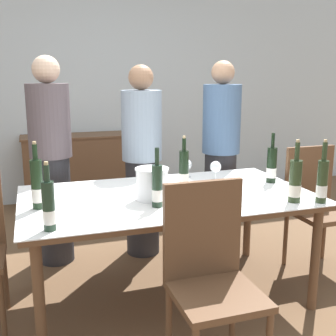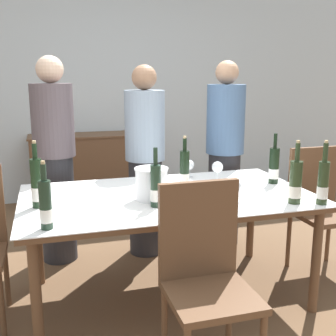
{
  "view_description": "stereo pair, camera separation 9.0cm",
  "coord_description": "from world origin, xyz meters",
  "px_view_note": "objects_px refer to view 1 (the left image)",
  "views": [
    {
      "loc": [
        -0.84,
        -2.54,
        1.51
      ],
      "look_at": [
        0.0,
        0.0,
        0.92
      ],
      "focal_mm": 45.0,
      "sensor_mm": 36.0,
      "label": 1
    },
    {
      "loc": [
        -0.75,
        -2.57,
        1.51
      ],
      "look_at": [
        0.0,
        0.0,
        0.92
      ],
      "focal_mm": 45.0,
      "sensor_mm": 36.0,
      "label": 2
    }
  ],
  "objects_px": {
    "wine_bottle_4": "(184,171)",
    "chair_near_front": "(210,269)",
    "ice_bucket": "(152,183)",
    "wine_glass_0": "(199,196)",
    "wine_glass_3": "(216,167)",
    "sideboard_cabinet": "(76,170)",
    "wine_glass_2": "(187,165)",
    "wine_bottle_1": "(322,182)",
    "person_guest_right": "(221,155)",
    "dining_table": "(168,203)",
    "wine_bottle_0": "(295,182)",
    "person_guest_left": "(142,162)",
    "person_host": "(52,162)",
    "wine_glass_1": "(236,186)",
    "wine_bottle_3": "(157,187)",
    "wine_bottle_2": "(37,185)",
    "chair_right_end": "(316,200)",
    "wine_bottle_6": "(272,166)",
    "wine_bottle_5": "(49,207)"
  },
  "relations": [
    {
      "from": "wine_bottle_4",
      "to": "chair_near_front",
      "type": "xyz_separation_m",
      "value": [
        -0.18,
        -0.86,
        -0.3
      ]
    },
    {
      "from": "ice_bucket",
      "to": "wine_glass_0",
      "type": "relative_size",
      "value": 1.58
    },
    {
      "from": "wine_bottle_4",
      "to": "wine_glass_3",
      "type": "bearing_deg",
      "value": 26.35
    },
    {
      "from": "sideboard_cabinet",
      "to": "wine_glass_2",
      "type": "relative_size",
      "value": 8.67
    },
    {
      "from": "wine_bottle_1",
      "to": "person_guest_right",
      "type": "relative_size",
      "value": 0.24
    },
    {
      "from": "wine_bottle_4",
      "to": "person_guest_right",
      "type": "bearing_deg",
      "value": 48.7
    },
    {
      "from": "sideboard_cabinet",
      "to": "wine_glass_3",
      "type": "xyz_separation_m",
      "value": [
        0.81,
        -2.12,
        0.42
      ]
    },
    {
      "from": "sideboard_cabinet",
      "to": "wine_bottle_4",
      "type": "relative_size",
      "value": 3.22
    },
    {
      "from": "dining_table",
      "to": "wine_bottle_1",
      "type": "distance_m",
      "value": 0.98
    },
    {
      "from": "wine_bottle_4",
      "to": "wine_glass_0",
      "type": "bearing_deg",
      "value": -99.65
    },
    {
      "from": "dining_table",
      "to": "wine_bottle_0",
      "type": "relative_size",
      "value": 4.85
    },
    {
      "from": "wine_bottle_4",
      "to": "person_guest_left",
      "type": "relative_size",
      "value": 0.23
    },
    {
      "from": "chair_near_front",
      "to": "person_host",
      "type": "xyz_separation_m",
      "value": [
        -0.66,
        1.61,
        0.27
      ]
    },
    {
      "from": "wine_bottle_1",
      "to": "wine_glass_0",
      "type": "distance_m",
      "value": 0.79
    },
    {
      "from": "wine_bottle_1",
      "to": "person_guest_right",
      "type": "bearing_deg",
      "value": 94.55
    },
    {
      "from": "wine_glass_1",
      "to": "person_host",
      "type": "relative_size",
      "value": 0.09
    },
    {
      "from": "person_host",
      "to": "person_guest_right",
      "type": "relative_size",
      "value": 1.02
    },
    {
      "from": "wine_bottle_3",
      "to": "wine_glass_0",
      "type": "xyz_separation_m",
      "value": [
        0.21,
        -0.15,
        -0.03
      ]
    },
    {
      "from": "dining_table",
      "to": "wine_bottle_3",
      "type": "relative_size",
      "value": 5.29
    },
    {
      "from": "wine_bottle_0",
      "to": "wine_glass_1",
      "type": "relative_size",
      "value": 2.66
    },
    {
      "from": "wine_bottle_2",
      "to": "wine_glass_0",
      "type": "xyz_separation_m",
      "value": [
        0.89,
        -0.34,
        -0.05
      ]
    },
    {
      "from": "wine_bottle_0",
      "to": "person_guest_right",
      "type": "bearing_deg",
      "value": 87.5
    },
    {
      "from": "wine_glass_0",
      "to": "person_host",
      "type": "xyz_separation_m",
      "value": [
        -0.76,
        1.23,
        0.0
      ]
    },
    {
      "from": "wine_bottle_0",
      "to": "wine_bottle_1",
      "type": "relative_size",
      "value": 0.99
    },
    {
      "from": "sideboard_cabinet",
      "to": "person_guest_left",
      "type": "distance_m",
      "value": 1.67
    },
    {
      "from": "dining_table",
      "to": "person_host",
      "type": "height_order",
      "value": "person_host"
    },
    {
      "from": "wine_bottle_0",
      "to": "person_host",
      "type": "height_order",
      "value": "person_host"
    },
    {
      "from": "chair_right_end",
      "to": "chair_near_front",
      "type": "distance_m",
      "value": 1.53
    },
    {
      "from": "wine_bottle_2",
      "to": "chair_near_front",
      "type": "relative_size",
      "value": 0.4
    },
    {
      "from": "wine_bottle_4",
      "to": "chair_near_front",
      "type": "height_order",
      "value": "wine_bottle_4"
    },
    {
      "from": "wine_bottle_0",
      "to": "wine_bottle_1",
      "type": "bearing_deg",
      "value": -22.51
    },
    {
      "from": "ice_bucket",
      "to": "wine_bottle_6",
      "type": "distance_m",
      "value": 0.97
    },
    {
      "from": "person_guest_left",
      "to": "person_guest_right",
      "type": "bearing_deg",
      "value": -0.59
    },
    {
      "from": "wine_bottle_5",
      "to": "person_host",
      "type": "xyz_separation_m",
      "value": [
        0.08,
        1.28,
        -0.03
      ]
    },
    {
      "from": "chair_right_end",
      "to": "person_host",
      "type": "bearing_deg",
      "value": 158.59
    },
    {
      "from": "wine_glass_1",
      "to": "person_guest_left",
      "type": "relative_size",
      "value": 0.09
    },
    {
      "from": "wine_glass_1",
      "to": "chair_right_end",
      "type": "distance_m",
      "value": 1.02
    },
    {
      "from": "wine_glass_1",
      "to": "wine_bottle_3",
      "type": "bearing_deg",
      "value": 171.51
    },
    {
      "from": "wine_bottle_2",
      "to": "wine_glass_2",
      "type": "height_order",
      "value": "wine_bottle_2"
    },
    {
      "from": "ice_bucket",
      "to": "wine_glass_0",
      "type": "xyz_separation_m",
      "value": [
        0.2,
        -0.3,
        -0.02
      ]
    },
    {
      "from": "wine_bottle_0",
      "to": "person_host",
      "type": "distance_m",
      "value": 1.87
    },
    {
      "from": "wine_glass_1",
      "to": "wine_bottle_4",
      "type": "bearing_deg",
      "value": 116.68
    },
    {
      "from": "wine_glass_0",
      "to": "person_guest_left",
      "type": "height_order",
      "value": "person_guest_left"
    },
    {
      "from": "wine_bottle_2",
      "to": "wine_bottle_6",
      "type": "height_order",
      "value": "wine_bottle_2"
    },
    {
      "from": "ice_bucket",
      "to": "person_guest_left",
      "type": "bearing_deg",
      "value": 79.35
    },
    {
      "from": "wine_glass_1",
      "to": "chair_near_front",
      "type": "relative_size",
      "value": 0.15
    },
    {
      "from": "wine_bottle_5",
      "to": "wine_bottle_1",
      "type": "bearing_deg",
      "value": -1.07
    },
    {
      "from": "wine_bottle_4",
      "to": "wine_glass_1",
      "type": "relative_size",
      "value": 2.52
    },
    {
      "from": "ice_bucket",
      "to": "wine_bottle_3",
      "type": "height_order",
      "value": "wine_bottle_3"
    },
    {
      "from": "sideboard_cabinet",
      "to": "chair_near_front",
      "type": "distance_m",
      "value": 3.15
    }
  ]
}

